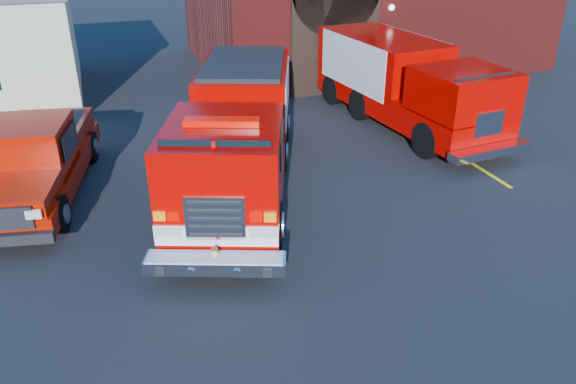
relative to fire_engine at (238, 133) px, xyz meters
name	(u,v)px	position (x,y,z in m)	size (l,w,h in m)	color
ground	(271,220)	(0.20, -2.09, -1.46)	(100.00, 100.00, 0.00)	black
parking_stripe_near	(476,166)	(6.70, -1.09, -1.45)	(0.12, 3.00, 0.01)	yellow
parking_stripe_mid	(421,131)	(6.70, 1.91, -1.45)	(0.12, 3.00, 0.01)	yellow
parking_stripe_far	(379,105)	(6.70, 4.91, -1.45)	(0.12, 3.00, 0.01)	yellow
fire_engine	(238,133)	(0.00, 0.00, 0.00)	(5.58, 9.43, 2.81)	black
pickup_truck	(32,160)	(-5.04, 1.14, -0.49)	(3.41, 6.56, 2.04)	black
secondary_truck	(404,81)	(6.48, 2.88, 0.02)	(3.32, 8.53, 2.70)	black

